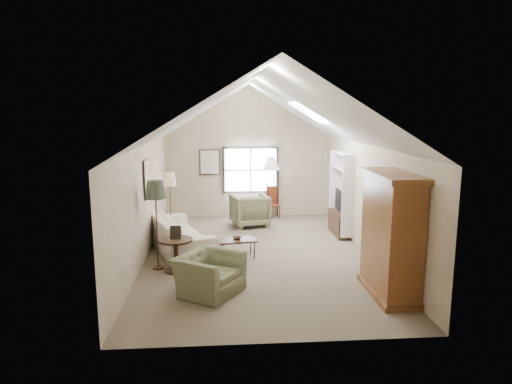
{
  "coord_description": "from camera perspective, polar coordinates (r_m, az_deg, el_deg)",
  "views": [
    {
      "loc": [
        -0.79,
        -9.97,
        3.28
      ],
      "look_at": [
        0.0,
        0.4,
        1.4
      ],
      "focal_mm": 32.0,
      "sensor_mm": 36.0,
      "label": 1
    }
  ],
  "objects": [
    {
      "name": "tripod_lamp",
      "position": [
        13.95,
        1.87,
        0.64
      ],
      "size": [
        0.7,
        0.7,
        1.91
      ],
      "primitive_type": null,
      "rotation": [
        0.0,
        0.0,
        0.33
      ],
      "color": "white",
      "rests_on": "ground"
    },
    {
      "name": "sofa",
      "position": [
        11.09,
        -9.68,
        -4.97
      ],
      "size": [
        1.94,
        2.92,
        0.8
      ],
      "primitive_type": "imported",
      "rotation": [
        0.0,
        0.0,
        1.92
      ],
      "color": "beige",
      "rests_on": "ground"
    },
    {
      "name": "dark_lamp",
      "position": [
        9.64,
        -12.31,
        -3.98
      ],
      "size": [
        0.58,
        0.58,
        1.9
      ],
      "primitive_type": null,
      "rotation": [
        0.0,
        0.0,
        0.35
      ],
      "color": "#272D20",
      "rests_on": "ground"
    },
    {
      "name": "skylight",
      "position": [
        11.07,
        6.62,
        9.87
      ],
      "size": [
        0.8,
        1.2,
        0.52
      ],
      "primitive_type": null,
      "color": "white",
      "rests_on": "room_shell"
    },
    {
      "name": "tv_panel",
      "position": [
        12.21,
        10.49,
        -1.07
      ],
      "size": [
        0.05,
        0.9,
        0.55
      ],
      "primitive_type": "cube",
      "color": "black",
      "rests_on": "media_console"
    },
    {
      "name": "armchair_near",
      "position": [
        8.4,
        -5.87,
        -10.16
      ],
      "size": [
        1.41,
        1.46,
        0.72
      ],
      "primitive_type": "imported",
      "rotation": [
        0.0,
        0.0,
        0.99
      ],
      "color": "#5E6647",
      "rests_on": "ground"
    },
    {
      "name": "tv_alcove",
      "position": [
        12.17,
        10.61,
        -0.01
      ],
      "size": [
        0.32,
        1.3,
        2.1
      ],
      "primitive_type": "cube",
      "color": "white",
      "rests_on": "ground"
    },
    {
      "name": "tan_lamp",
      "position": [
        12.18,
        -10.64,
        -1.43
      ],
      "size": [
        0.44,
        0.44,
        1.71
      ],
      "primitive_type": null,
      "rotation": [
        0.0,
        0.0,
        0.35
      ],
      "color": "tan",
      "rests_on": "ground"
    },
    {
      "name": "bowl",
      "position": [
        10.21,
        -2.39,
        -5.79
      ],
      "size": [
        0.24,
        0.24,
        0.05
      ],
      "primitive_type": "imported",
      "rotation": [
        0.0,
        0.0,
        0.18
      ],
      "color": "#3A2517",
      "rests_on": "coffee_table"
    },
    {
      "name": "room_shell",
      "position": [
        10.0,
        0.18,
        9.83
      ],
      "size": [
        5.01,
        8.01,
        4.0
      ],
      "color": "#675D49",
      "rests_on": "ground"
    },
    {
      "name": "wall_art",
      "position": [
        12.06,
        -9.51,
        2.71
      ],
      "size": [
        1.97,
        3.71,
        0.88
      ],
      "color": "black",
      "rests_on": "room_shell"
    },
    {
      "name": "window",
      "position": [
        14.08,
        -0.69,
        2.77
      ],
      "size": [
        1.72,
        0.08,
        1.42
      ],
      "primitive_type": "cube",
      "color": "black",
      "rests_on": "room_shell"
    },
    {
      "name": "armoire",
      "position": [
        8.42,
        16.53,
        -5.19
      ],
      "size": [
        0.6,
        1.5,
        2.2
      ],
      "primitive_type": "cube",
      "color": "brown",
      "rests_on": "ground"
    },
    {
      "name": "media_console",
      "position": [
        12.35,
        10.39,
        -3.9
      ],
      "size": [
        0.34,
        1.18,
        0.6
      ],
      "primitive_type": "cube",
      "color": "#382316",
      "rests_on": "ground"
    },
    {
      "name": "coffee_table",
      "position": [
        10.28,
        -2.38,
        -7.09
      ],
      "size": [
        0.92,
        0.62,
        0.44
      ],
      "primitive_type": "cube",
      "rotation": [
        0.0,
        0.0,
        0.18
      ],
      "color": "#3C2218",
      "rests_on": "ground"
    },
    {
      "name": "side_table",
      "position": [
        9.57,
        -9.94,
        -7.79
      ],
      "size": [
        0.88,
        0.88,
        0.68
      ],
      "primitive_type": "cylinder",
      "rotation": [
        0.0,
        0.0,
        0.35
      ],
      "color": "#352115",
      "rests_on": "ground"
    },
    {
      "name": "side_chair",
      "position": [
        14.05,
        2.22,
        -1.28
      ],
      "size": [
        0.4,
        0.4,
        0.95
      ],
      "primitive_type": "cube",
      "rotation": [
        0.0,
        0.0,
        0.09
      ],
      "color": "maroon",
      "rests_on": "ground"
    },
    {
      "name": "armchair_far",
      "position": [
        13.04,
        -0.79,
        -2.28
      ],
      "size": [
        1.18,
        1.2,
        0.91
      ],
      "primitive_type": "imported",
      "rotation": [
        0.0,
        0.0,
        3.38
      ],
      "color": "#636345",
      "rests_on": "ground"
    }
  ]
}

